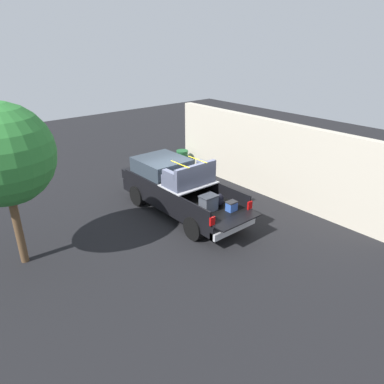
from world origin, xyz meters
The scene contains 5 objects.
ground_plane centered at (0.00, 0.00, 0.00)m, with size 40.00×40.00×0.00m, color black.
pickup_truck centered at (0.38, 0.00, 0.98)m, with size 6.05×2.06×2.23m.
building_facade centered at (-0.87, -3.98, 1.63)m, with size 10.61×0.36×3.25m, color beige.
tree_background centered at (0.60, 5.69, 3.39)m, with size 2.84×2.84×4.82m.
trash_can centered at (3.98, -3.22, 0.50)m, with size 0.60×0.60×0.98m.
Camera 1 is at (-9.65, 7.66, 6.29)m, focal length 33.13 mm.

